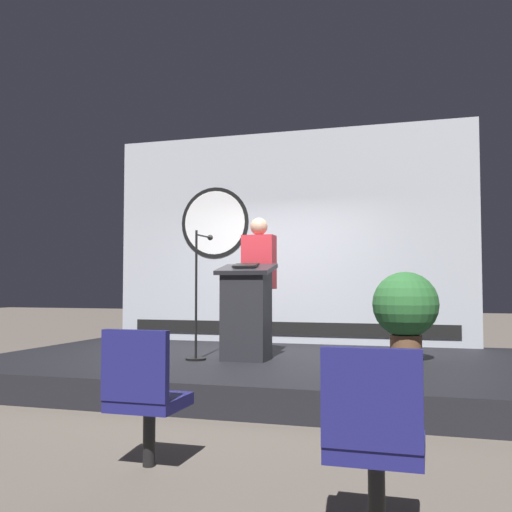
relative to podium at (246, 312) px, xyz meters
The scene contains 9 objects.
ground_plane 0.90m from the podium, 94.41° to the left, with size 40.00×40.00×0.00m, color #6B6056.
stage_platform 0.76m from the podium, 94.41° to the left, with size 6.40×4.00×0.30m, color black.
banner_display 2.38m from the podium, 91.25° to the left, with size 5.55×0.12×3.24m.
podium is the anchor object (origin of this frame).
speaker_person 0.58m from the podium, 88.28° to the left, with size 0.40×0.26×1.72m.
microphone_stand 0.58m from the podium, behind, with size 0.24×0.60×1.52m.
potted_plant 1.84m from the podium, 13.83° to the left, with size 0.76×0.76×1.03m.
audience_chair_left 4.20m from the podium, 64.37° to the right, with size 0.44×0.45×0.89m.
audience_chair_right 3.16m from the podium, 84.38° to the right, with size 0.44×0.45×0.89m.
Camera 1 is at (2.09, -6.80, 1.16)m, focal length 40.90 mm.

